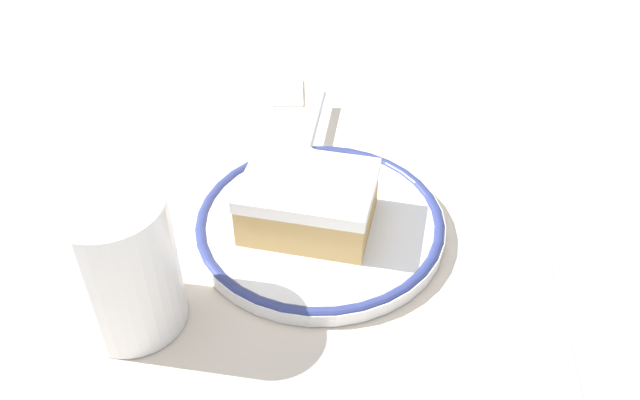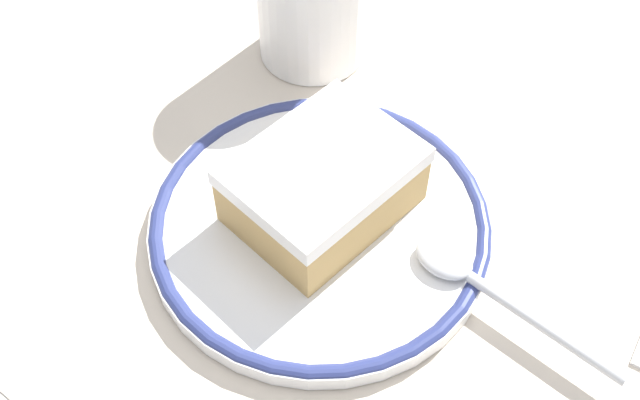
{
  "view_description": "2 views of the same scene",
  "coord_description": "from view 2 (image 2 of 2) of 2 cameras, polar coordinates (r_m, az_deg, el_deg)",
  "views": [
    {
      "loc": [
        -0.36,
        -0.06,
        0.37
      ],
      "look_at": [
        0.02,
        -0.03,
        0.03
      ],
      "focal_mm": 37.88,
      "sensor_mm": 36.0,
      "label": 1
    },
    {
      "loc": [
        0.19,
        -0.24,
        0.39
      ],
      "look_at": [
        0.02,
        -0.03,
        0.03
      ],
      "focal_mm": 46.07,
      "sensor_mm": 36.0,
      "label": 2
    }
  ],
  "objects": [
    {
      "name": "ground_plane",
      "position": [
        0.5,
        -0.2,
        1.19
      ],
      "size": [
        2.4,
        2.4,
        0.0
      ],
      "primitive_type": "plane",
      "color": "#B7B2A8"
    },
    {
      "name": "placemat",
      "position": [
        0.5,
        -0.2,
        1.24
      ],
      "size": [
        0.52,
        0.41,
        0.0
      ],
      "primitive_type": "cube",
      "color": "beige",
      "rests_on": "ground_plane"
    },
    {
      "name": "plate",
      "position": [
        0.47,
        0.0,
        -1.79
      ],
      "size": [
        0.19,
        0.19,
        0.01
      ],
      "color": "white",
      "rests_on": "placemat"
    },
    {
      "name": "cake_slice",
      "position": [
        0.45,
        0.19,
        1.08
      ],
      "size": [
        0.09,
        0.11,
        0.04
      ],
      "color": "tan",
      "rests_on": "plate"
    },
    {
      "name": "spoon",
      "position": [
        0.44,
        10.71,
        -5.4
      ],
      "size": [
        0.13,
        0.03,
        0.01
      ],
      "color": "silver",
      "rests_on": "plate"
    }
  ]
}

